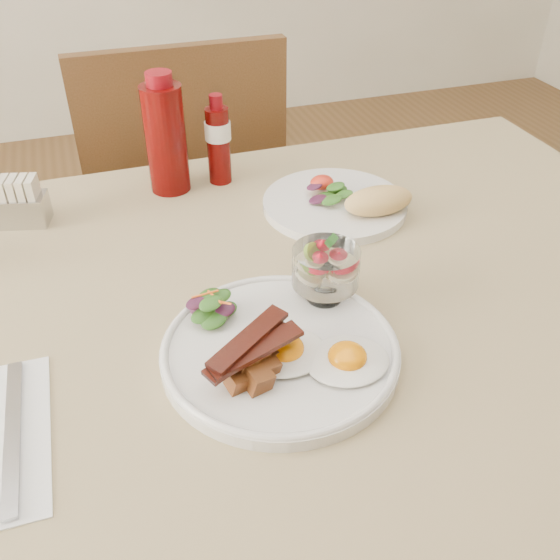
{
  "coord_description": "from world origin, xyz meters",
  "views": [
    {
      "loc": [
        -0.19,
        -0.63,
        1.26
      ],
      "look_at": [
        -0.0,
        -0.06,
        0.82
      ],
      "focal_mm": 40.0,
      "sensor_mm": 36.0,
      "label": 1
    }
  ],
  "objects_px": {
    "sugar_caddy": "(18,204)",
    "table": "(268,344)",
    "fruit_cup": "(326,267)",
    "hot_sauce_bottle": "(218,141)",
    "ketchup_bottle": "(166,137)",
    "main_plate": "(280,352)",
    "second_plate": "(345,202)",
    "chair_far": "(184,208)"
  },
  "relations": [
    {
      "from": "sugar_caddy",
      "to": "table",
      "type": "bearing_deg",
      "value": -29.53
    },
    {
      "from": "fruit_cup",
      "to": "hot_sauce_bottle",
      "type": "bearing_deg",
      "value": 95.93
    },
    {
      "from": "ketchup_bottle",
      "to": "sugar_caddy",
      "type": "distance_m",
      "value": 0.25
    },
    {
      "from": "hot_sauce_bottle",
      "to": "ketchup_bottle",
      "type": "bearing_deg",
      "value": -179.86
    },
    {
      "from": "table",
      "to": "main_plate",
      "type": "distance_m",
      "value": 0.15
    },
    {
      "from": "fruit_cup",
      "to": "second_plate",
      "type": "distance_m",
      "value": 0.26
    },
    {
      "from": "main_plate",
      "to": "ketchup_bottle",
      "type": "bearing_deg",
      "value": 95.56
    },
    {
      "from": "table",
      "to": "hot_sauce_bottle",
      "type": "bearing_deg",
      "value": 86.46
    },
    {
      "from": "fruit_cup",
      "to": "second_plate",
      "type": "xyz_separation_m",
      "value": [
        0.12,
        0.22,
        -0.05
      ]
    },
    {
      "from": "fruit_cup",
      "to": "second_plate",
      "type": "relative_size",
      "value": 0.37
    },
    {
      "from": "main_plate",
      "to": "hot_sauce_bottle",
      "type": "bearing_deg",
      "value": 84.64
    },
    {
      "from": "hot_sauce_bottle",
      "to": "second_plate",
      "type": "bearing_deg",
      "value": -45.14
    },
    {
      "from": "second_plate",
      "to": "ketchup_bottle",
      "type": "xyz_separation_m",
      "value": [
        -0.25,
        0.17,
        0.08
      ]
    },
    {
      "from": "fruit_cup",
      "to": "hot_sauce_bottle",
      "type": "relative_size",
      "value": 0.55
    },
    {
      "from": "fruit_cup",
      "to": "sugar_caddy",
      "type": "xyz_separation_m",
      "value": [
        -0.37,
        0.35,
        -0.03
      ]
    },
    {
      "from": "second_plate",
      "to": "chair_far",
      "type": "bearing_deg",
      "value": 110.8
    },
    {
      "from": "main_plate",
      "to": "table",
      "type": "bearing_deg",
      "value": 79.5
    },
    {
      "from": "fruit_cup",
      "to": "ketchup_bottle",
      "type": "relative_size",
      "value": 0.43
    },
    {
      "from": "table",
      "to": "sugar_caddy",
      "type": "xyz_separation_m",
      "value": [
        -0.31,
        0.3,
        0.12
      ]
    },
    {
      "from": "second_plate",
      "to": "sugar_caddy",
      "type": "relative_size",
      "value": 2.5
    },
    {
      "from": "table",
      "to": "hot_sauce_bottle",
      "type": "relative_size",
      "value": 8.6
    },
    {
      "from": "chair_far",
      "to": "sugar_caddy",
      "type": "relative_size",
      "value": 9.92
    },
    {
      "from": "chair_far",
      "to": "sugar_caddy",
      "type": "bearing_deg",
      "value": -130.36
    },
    {
      "from": "chair_far",
      "to": "sugar_caddy",
      "type": "distance_m",
      "value": 0.54
    },
    {
      "from": "main_plate",
      "to": "ketchup_bottle",
      "type": "height_order",
      "value": "ketchup_bottle"
    },
    {
      "from": "hot_sauce_bottle",
      "to": "main_plate",
      "type": "bearing_deg",
      "value": -95.36
    },
    {
      "from": "ketchup_bottle",
      "to": "table",
      "type": "bearing_deg",
      "value": -78.91
    },
    {
      "from": "second_plate",
      "to": "hot_sauce_bottle",
      "type": "distance_m",
      "value": 0.24
    },
    {
      "from": "table",
      "to": "main_plate",
      "type": "bearing_deg",
      "value": -100.5
    },
    {
      "from": "fruit_cup",
      "to": "sugar_caddy",
      "type": "bearing_deg",
      "value": 136.87
    },
    {
      "from": "chair_far",
      "to": "ketchup_bottle",
      "type": "distance_m",
      "value": 0.46
    },
    {
      "from": "second_plate",
      "to": "ketchup_bottle",
      "type": "height_order",
      "value": "ketchup_bottle"
    },
    {
      "from": "hot_sauce_bottle",
      "to": "fruit_cup",
      "type": "bearing_deg",
      "value": -84.07
    },
    {
      "from": "table",
      "to": "fruit_cup",
      "type": "xyz_separation_m",
      "value": [
        0.06,
        -0.05,
        0.15
      ]
    },
    {
      "from": "fruit_cup",
      "to": "hot_sauce_bottle",
      "type": "height_order",
      "value": "hot_sauce_bottle"
    },
    {
      "from": "chair_far",
      "to": "second_plate",
      "type": "height_order",
      "value": "chair_far"
    },
    {
      "from": "table",
      "to": "fruit_cup",
      "type": "distance_m",
      "value": 0.17
    },
    {
      "from": "ketchup_bottle",
      "to": "hot_sauce_bottle",
      "type": "height_order",
      "value": "ketchup_bottle"
    },
    {
      "from": "ketchup_bottle",
      "to": "sugar_caddy",
      "type": "relative_size",
      "value": 2.13
    },
    {
      "from": "fruit_cup",
      "to": "ketchup_bottle",
      "type": "height_order",
      "value": "ketchup_bottle"
    },
    {
      "from": "sugar_caddy",
      "to": "second_plate",
      "type": "bearing_deg",
      "value": 0.36
    },
    {
      "from": "table",
      "to": "ketchup_bottle",
      "type": "bearing_deg",
      "value": 101.09
    }
  ]
}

